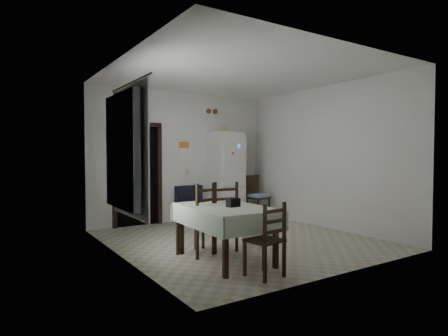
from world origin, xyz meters
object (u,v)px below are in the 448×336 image
at_px(dining_table, 225,234).
at_px(dining_chair_near_head, 264,239).
at_px(fridge, 226,176).
at_px(dining_chair_far_left, 196,218).
at_px(dining_chair_far_right, 220,216).
at_px(navy_seat, 194,204).
at_px(corner_chair, 258,197).

height_order(dining_table, dining_chair_near_head, dining_chair_near_head).
distance_m(fridge, dining_chair_far_left, 3.20).
xyz_separation_m(dining_chair_far_right, dining_chair_near_head, (-0.22, -1.38, -0.08)).
xyz_separation_m(dining_table, dining_chair_near_head, (0.03, -0.83, 0.08)).
height_order(dining_chair_far_right, dining_chair_near_head, dining_chair_far_right).
bearing_deg(navy_seat, dining_chair_far_left, -118.82).
height_order(fridge, dining_table, fridge).
height_order(fridge, dining_chair_near_head, fridge).
relative_size(dining_table, dining_chair_far_left, 1.36).
xyz_separation_m(corner_chair, dining_table, (-2.62, -2.58, -0.12)).
relative_size(navy_seat, dining_table, 0.54).
xyz_separation_m(corner_chair, dining_chair_far_right, (-2.37, -2.04, 0.04)).
bearing_deg(dining_chair_far_left, fridge, -149.81).
bearing_deg(dining_table, dining_chair_near_head, -86.11).
bearing_deg(dining_chair_far_left, navy_seat, -135.83).
bearing_deg(dining_table, dining_chair_far_right, 67.68).
bearing_deg(dining_chair_far_right, fridge, -117.96).
relative_size(navy_seat, corner_chair, 0.79).
bearing_deg(dining_chair_near_head, corner_chair, -134.36).
bearing_deg(navy_seat, dining_chair_near_head, -106.76).
height_order(fridge, corner_chair, fridge).
relative_size(corner_chair, dining_chair_far_right, 0.93).
height_order(corner_chair, dining_chair_near_head, corner_chair).
bearing_deg(corner_chair, navy_seat, 161.76).
xyz_separation_m(navy_seat, dining_table, (-1.05, -2.89, -0.01)).
height_order(fridge, navy_seat, fridge).
xyz_separation_m(fridge, corner_chair, (0.70, -0.31, -0.51)).
distance_m(corner_chair, dining_chair_far_left, 3.48).
bearing_deg(navy_seat, dining_chair_far_right, -110.29).
xyz_separation_m(fridge, dining_chair_near_head, (-1.89, -3.73, -0.55)).
bearing_deg(dining_chair_far_right, dining_chair_near_head, 88.29).
relative_size(dining_chair_far_right, dining_chair_near_head, 1.17).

